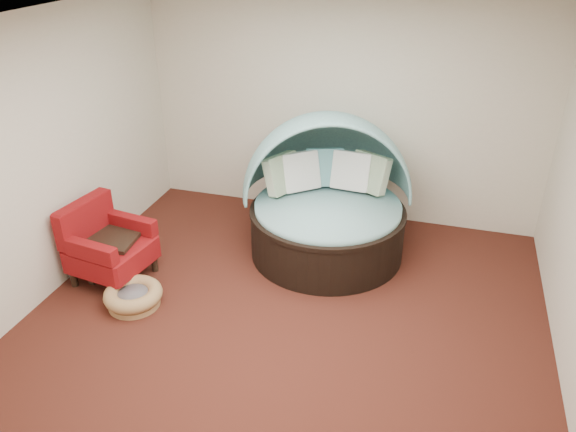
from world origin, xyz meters
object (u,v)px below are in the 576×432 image
(pet_basket, at_px, (133,296))
(side_table, at_px, (115,251))
(red_armchair, at_px, (107,245))
(canopy_daybed, at_px, (327,191))

(pet_basket, xyz_separation_m, side_table, (-0.45, 0.42, 0.21))
(red_armchair, xyz_separation_m, side_table, (0.06, 0.04, -0.09))
(pet_basket, xyz_separation_m, red_armchair, (-0.50, 0.38, 0.30))
(canopy_daybed, relative_size, pet_basket, 3.29)
(canopy_daybed, xyz_separation_m, side_table, (-2.07, -1.23, -0.44))
(red_armchair, bearing_deg, pet_basket, -28.83)
(red_armchair, bearing_deg, side_table, 45.49)
(canopy_daybed, height_order, red_armchair, canopy_daybed)
(pet_basket, distance_m, side_table, 0.65)
(red_armchair, height_order, side_table, red_armchair)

